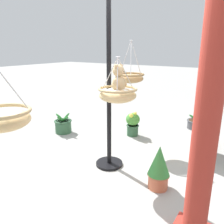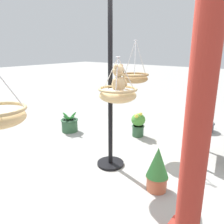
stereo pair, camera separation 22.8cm
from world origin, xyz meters
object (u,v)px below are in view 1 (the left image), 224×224
Objects in this scene: teddy_bear at (119,81)px; display_sign_board at (204,104)px; display_pole_central at (109,118)px; potted_plant_conical_shrub at (159,167)px; hanging_basket_with_teddy at (118,94)px; potted_plant_broad_leaf at (196,123)px; hanging_basket_left_high at (130,78)px; hanging_basket_right_low at (3,118)px; greenhouse_pillar_far_back at (209,100)px; potted_plant_bushy_green at (63,125)px; potted_plant_small_succulent at (133,123)px.

teddy_bear is 0.25× the size of display_sign_board.
potted_plant_conical_shrub is (0.16, 0.92, -0.49)m from display_pole_central.
display_pole_central is 0.52m from hanging_basket_with_teddy.
potted_plant_broad_leaf is at bearing 169.98° from teddy_bear.
hanging_basket_left_high is 2.28m from potted_plant_broad_leaf.
potted_plant_broad_leaf is at bearing -176.52° from potted_plant_conical_shrub.
hanging_basket_left_high is at bearing -159.25° from teddy_bear.
hanging_basket_left_high is at bearing -172.53° from display_pole_central.
hanging_basket_right_low reaches higher than potted_plant_conical_shrub.
hanging_basket_with_teddy is at bearing -116.65° from greenhouse_pillar_far_back.
display_pole_central reaches higher than display_sign_board.
display_pole_central is 1.93m from potted_plant_bushy_green.
potted_plant_conical_shrub reaches higher than potted_plant_bushy_green.
hanging_basket_with_teddy is 0.21× the size of greenhouse_pillar_far_back.
display_pole_central is at bearing -117.36° from greenhouse_pillar_far_back.
potted_plant_bushy_green is 1.58m from potted_plant_small_succulent.
potted_plant_conical_shrub is (0.01, 0.65, -1.11)m from teddy_bear.
hanging_basket_left_high is (-1.02, -0.36, 0.10)m from hanging_basket_with_teddy.
potted_plant_conical_shrub is 1.48m from display_sign_board.
hanging_basket_with_teddy is at bearing -34.75° from display_sign_board.
potted_plant_bushy_green is 2.74m from potted_plant_conical_shrub.
hanging_basket_left_high reaches higher than hanging_basket_right_low.
potted_plant_bushy_green is at bearing -81.90° from hanging_basket_left_high.
hanging_basket_right_low is at bearing -62.88° from greenhouse_pillar_far_back.
hanging_basket_right_low is 3.16m from potted_plant_small_succulent.
potted_plant_small_succulent is at bearing 117.05° from potted_plant_bushy_green.
potted_plant_broad_leaf is at bearing 163.73° from display_pole_central.
greenhouse_pillar_far_back is (1.67, 1.68, 0.11)m from hanging_basket_left_high.
hanging_basket_right_low is 3.09m from display_sign_board.
potted_plant_small_succulent is 0.89× the size of potted_plant_conical_shrub.
greenhouse_pillar_far_back is 3.73m from potted_plant_broad_leaf.
greenhouse_pillar_far_back reaches higher than potted_plant_small_succulent.
potted_plant_conical_shrub is 2.75m from potted_plant_broad_leaf.
hanging_basket_with_teddy is 1.15m from potted_plant_conical_shrub.
potted_plant_bushy_green reaches higher than potted_plant_broad_leaf.
potted_plant_bushy_green is 3.13m from potted_plant_broad_leaf.
potted_plant_broad_leaf is (-4.24, 0.84, -1.10)m from hanging_basket_right_low.
display_pole_central is 4.62× the size of potted_plant_small_succulent.
hanging_basket_left_high reaches higher than potted_plant_small_succulent.
hanging_basket_with_teddy is 1.05× the size of hanging_basket_right_low.
display_sign_board is (-0.29, 1.27, -0.38)m from hanging_basket_left_high.
hanging_basket_right_low is (2.52, 0.02, -0.11)m from hanging_basket_left_high.
hanging_basket_right_low is 0.36× the size of display_sign_board.
potted_plant_bushy_green is 0.72× the size of potted_plant_conical_shrub.
potted_plant_bushy_green is (0.23, -1.59, -1.17)m from hanging_basket_left_high.
potted_plant_small_succulent is at bearing -159.15° from hanging_basket_left_high.
teddy_bear is at bearing -34.12° from display_sign_board.
potted_plant_small_succulent is (-0.49, -0.19, -1.06)m from hanging_basket_left_high.
potted_plant_conical_shrub is 1.44× the size of potted_plant_broad_leaf.
potted_plant_small_succulent is at bearing -159.93° from hanging_basket_with_teddy.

